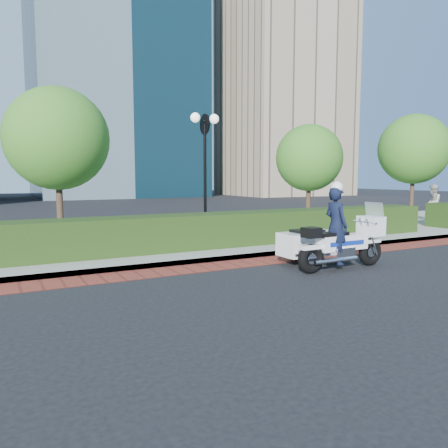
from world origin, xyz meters
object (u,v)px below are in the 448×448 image
tree_b (57,139)px  tree_d (414,149)px  tree_c (309,158)px  police_motorcycle (328,238)px  lamppost (205,156)px  pedestrian (433,203)px

tree_b → tree_d: (16.50, 0.00, 0.18)m
tree_b → tree_c: (10.00, -0.00, -0.39)m
tree_b → police_motorcycle: (5.43, -6.40, -2.70)m
tree_b → tree_c: tree_b is taller
lamppost → police_motorcycle: 5.64m
tree_c → tree_d: bearing=0.0°
lamppost → tree_b: bearing=163.9°
tree_b → tree_c: 10.01m
lamppost → tree_c: bearing=13.3°
lamppost → pedestrian: lamppost is taller
lamppost → tree_d: size_ratio=0.82×
tree_b → police_motorcycle: size_ratio=1.84×
police_motorcycle → lamppost: bearing=99.5°
tree_c → tree_d: tree_d is taller
tree_b → pedestrian: bearing=-5.0°
tree_c → pedestrian: tree_c is taller
pedestrian → tree_b: bearing=-32.3°
tree_d → police_motorcycle: size_ratio=1.95×
tree_d → tree_b: bearing=180.0°
lamppost → tree_d: (12.00, 1.30, 0.65)m
tree_b → tree_d: tree_d is taller
tree_c → tree_d: 6.52m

